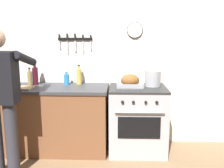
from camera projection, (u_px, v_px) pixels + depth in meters
wall_back at (122, 55)px, 3.66m from camera, size 6.00×0.13×2.60m
counter_block at (34, 118)px, 3.50m from camera, size 2.03×0.65×0.90m
stove at (137, 119)px, 3.46m from camera, size 0.76×0.67×0.90m
person_cook at (1, 94)px, 2.77m from camera, size 0.51×0.63×1.66m
roasting_pan at (130, 82)px, 3.35m from camera, size 0.35×0.26×0.18m
stock_pot at (153, 78)px, 3.45m from camera, size 0.22×0.22×0.21m
cutting_board at (18, 88)px, 3.29m from camera, size 0.36×0.24×0.02m
bottle_vinegar at (30, 78)px, 3.48m from camera, size 0.06×0.06×0.25m
bottle_wine_red at (35, 76)px, 3.53m from camera, size 0.08×0.08×0.31m
bottle_cooking_oil at (79, 76)px, 3.57m from camera, size 0.07×0.07×0.28m
bottle_dish_soap at (67, 79)px, 3.53m from camera, size 0.07×0.07×0.20m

